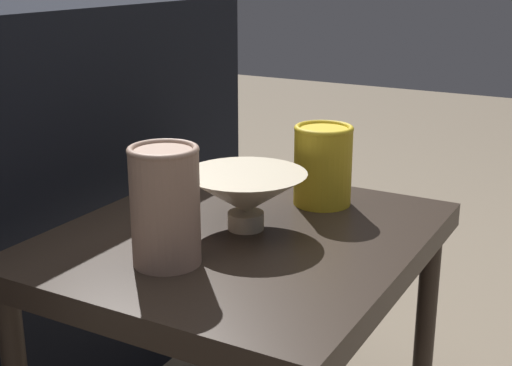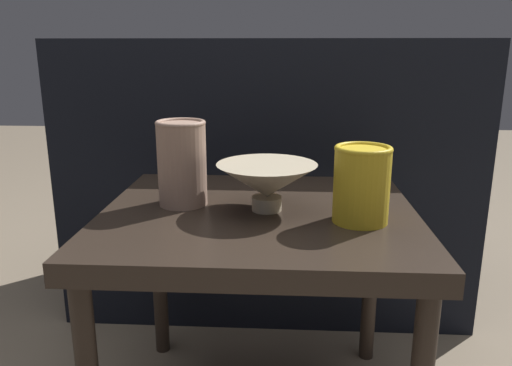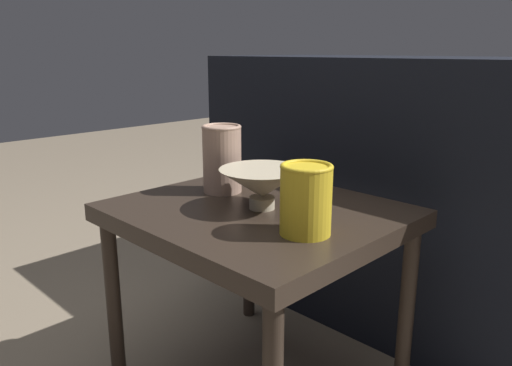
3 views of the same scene
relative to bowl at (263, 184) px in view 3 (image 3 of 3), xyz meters
The scene contains 5 objects.
table 0.11m from the bowl, behind, with size 0.60×0.53×0.47m.
couch_backdrop 0.61m from the bowl, 91.44° to the left, with size 1.15×0.50×0.79m.
bowl is the anchor object (origin of this frame).
vase_textured_left 0.17m from the bowl, behind, with size 0.10×0.10×0.17m.
vase_colorful_right 0.18m from the bowl, 18.49° to the right, with size 0.10×0.10×0.14m.
Camera 3 is at (0.76, -0.76, 0.81)m, focal length 35.00 mm.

